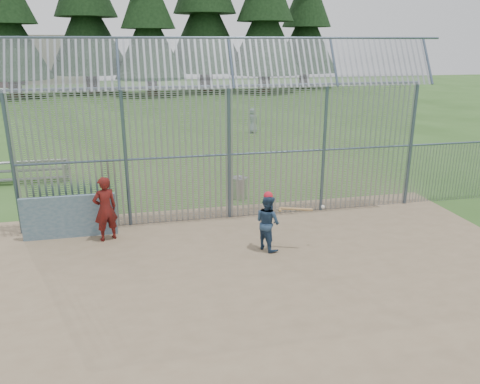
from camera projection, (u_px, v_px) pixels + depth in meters
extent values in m
plane|color=#2D511E|center=(258.00, 268.00, 11.26)|extent=(120.00, 120.00, 0.00)
cube|color=#756047|center=(263.00, 277.00, 10.79)|extent=(14.00, 10.00, 0.02)
cube|color=#38566B|center=(70.00, 217.00, 12.83)|extent=(2.50, 0.12, 1.20)
imported|color=navy|center=(268.00, 222.00, 12.06)|extent=(0.83, 0.89, 1.48)
imported|color=maroon|center=(105.00, 209.00, 12.58)|extent=(0.77, 0.65, 1.79)
imported|color=gray|center=(253.00, 120.00, 27.71)|extent=(0.84, 0.68, 1.49)
sphere|color=red|center=(268.00, 196.00, 11.84)|extent=(0.24, 0.24, 0.24)
cylinder|color=#AA7F4C|center=(296.00, 209.00, 11.95)|extent=(0.82, 0.35, 0.07)
sphere|color=#AA7F4C|center=(280.00, 210.00, 11.86)|extent=(0.09, 0.09, 0.09)
sphere|color=white|center=(323.00, 207.00, 12.06)|extent=(0.09, 0.09, 0.09)
cylinder|color=gray|center=(239.00, 189.00, 16.19)|extent=(0.52, 0.52, 0.70)
cylinder|color=#9EA0A5|center=(239.00, 178.00, 16.08)|extent=(0.56, 0.56, 0.05)
sphere|color=#9EA0A5|center=(239.00, 177.00, 16.06)|extent=(0.10, 0.10, 0.10)
cube|color=gray|center=(28.00, 179.00, 17.88)|extent=(3.00, 0.25, 0.05)
cube|color=slate|center=(29.00, 170.00, 18.13)|extent=(3.00, 0.25, 0.05)
cube|color=slate|center=(30.00, 162.00, 18.38)|extent=(3.00, 0.25, 0.05)
cube|color=slate|center=(67.00, 171.00, 18.44)|extent=(0.06, 0.90, 0.70)
cylinder|color=#47566B|center=(12.00, 165.00, 12.68)|extent=(0.10, 0.10, 4.00)
cylinder|color=#47566B|center=(126.00, 160.00, 13.29)|extent=(0.10, 0.10, 4.00)
cylinder|color=#47566B|center=(229.00, 155.00, 13.90)|extent=(0.10, 0.10, 4.00)
cylinder|color=#47566B|center=(324.00, 150.00, 14.51)|extent=(0.10, 0.10, 4.00)
cylinder|color=#47566B|center=(411.00, 145.00, 15.13)|extent=(0.10, 0.10, 4.00)
cylinder|color=#47566B|center=(229.00, 86.00, 13.29)|extent=(12.00, 0.07, 0.07)
cylinder|color=#47566B|center=(229.00, 155.00, 13.90)|extent=(12.00, 0.06, 0.06)
cube|color=gray|center=(229.00, 155.00, 13.90)|extent=(12.00, 0.02, 4.00)
cube|color=gray|center=(231.00, 63.00, 12.74)|extent=(12.00, 0.77, 1.31)
cylinder|color=#47566B|center=(408.00, 175.00, 15.43)|extent=(0.08, 0.08, 2.00)
cylinder|color=#332319|center=(14.00, 82.00, 45.12)|extent=(1.19, 1.19, 3.06)
cylinder|color=#332319|center=(92.00, 76.00, 49.29)|extent=(1.33, 1.33, 3.42)
cylinder|color=#332319|center=(151.00, 81.00, 46.87)|extent=(1.12, 1.12, 2.88)
cylinder|color=#332319|center=(206.00, 74.00, 50.78)|extent=(1.40, 1.40, 3.60)
cylinder|color=#332319|center=(264.00, 77.00, 50.20)|extent=(1.26, 1.26, 3.24)
cylinder|color=#332319|center=(304.00, 74.00, 55.17)|extent=(1.19, 1.19, 3.06)
cube|color=#B2A58C|center=(61.00, 59.00, 61.82)|extent=(8.00, 7.00, 6.00)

